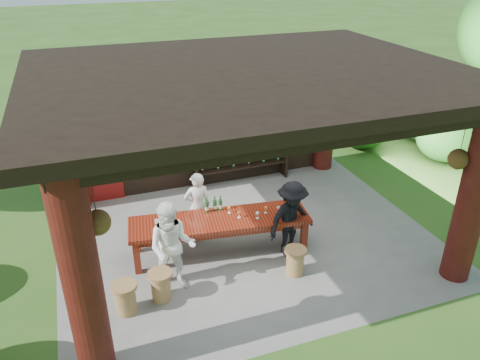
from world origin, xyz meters
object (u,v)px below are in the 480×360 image
object	(u,v)px
wine_shelf	(241,143)
host	(197,207)
stool_far_left	(125,298)
guest_man	(292,219)
napkin_basket	(162,224)
stool_near_right	(295,261)
stool_near_left	(161,285)
guest_woman	(172,247)
tasting_table	(220,224)

from	to	relation	value
wine_shelf	host	distance (m)	2.71
stool_far_left	guest_man	bearing A→B (deg)	9.99
guest_man	napkin_basket	size ratio (longest dim) A/B	5.96
stool_far_left	napkin_basket	size ratio (longest dim) A/B	2.14
guest_man	stool_near_right	bearing A→B (deg)	-119.98
stool_near_right	napkin_basket	size ratio (longest dim) A/B	2.04
wine_shelf	stool_far_left	world-z (taller)	wine_shelf
stool_near_left	guest_woman	distance (m)	0.66
wine_shelf	tasting_table	xyz separation A→B (m)	(-1.42, -2.71, -0.44)
wine_shelf	guest_woman	xyz separation A→B (m)	(-2.50, -3.45, -0.23)
stool_near_left	stool_far_left	xyz separation A→B (m)	(-0.60, -0.12, 0.00)
wine_shelf	stool_near_right	xyz separation A→B (m)	(-0.35, -3.82, -0.79)
tasting_table	host	xyz separation A→B (m)	(-0.27, 0.61, 0.10)
stool_near_left	napkin_basket	bearing A→B (deg)	75.20
stool_near_left	stool_far_left	distance (m)	0.61
wine_shelf	stool_near_left	size ratio (longest dim) A/B	4.39
wine_shelf	tasting_table	distance (m)	3.09
tasting_table	guest_man	xyz separation A→B (m)	(1.25, -0.52, 0.14)
tasting_table	guest_woman	bearing A→B (deg)	-145.32
host	stool_near_left	bearing A→B (deg)	57.13
stool_near_left	napkin_basket	distance (m)	1.21
host	guest_man	xyz separation A→B (m)	(1.53, -1.13, 0.04)
stool_near_right	guest_man	distance (m)	0.79
stool_near_left	stool_far_left	bearing A→B (deg)	-169.14
tasting_table	guest_woman	size ratio (longest dim) A/B	2.08
guest_woman	napkin_basket	distance (m)	0.82
wine_shelf	tasting_table	world-z (taller)	wine_shelf
stool_far_left	napkin_basket	world-z (taller)	napkin_basket
stool_near_right	guest_man	xyz separation A→B (m)	(0.19, 0.59, 0.49)
stool_near_right	guest_woman	bearing A→B (deg)	170.25
guest_woman	napkin_basket	world-z (taller)	guest_woman
wine_shelf	guest_woman	world-z (taller)	wine_shelf
stool_far_left	host	world-z (taller)	host
wine_shelf	guest_man	xyz separation A→B (m)	(-0.16, -3.23, -0.29)
stool_near_left	host	size ratio (longest dim) A/B	0.37
napkin_basket	guest_woman	bearing A→B (deg)	-89.79
stool_far_left	guest_woman	xyz separation A→B (m)	(0.88, 0.34, 0.55)
guest_woman	stool_near_left	bearing A→B (deg)	-123.03
tasting_table	guest_man	distance (m)	1.37
stool_near_right	stool_far_left	bearing A→B (deg)	179.50
stool_far_left	host	distance (m)	2.44
tasting_table	host	distance (m)	0.68
guest_woman	guest_man	xyz separation A→B (m)	(2.33, 0.22, -0.07)
stool_near_left	guest_man	distance (m)	2.70
wine_shelf	guest_man	world-z (taller)	wine_shelf
tasting_table	host	world-z (taller)	host
guest_man	napkin_basket	distance (m)	2.41
stool_far_left	guest_man	distance (m)	3.30
stool_near_right	guest_man	bearing A→B (deg)	72.63
tasting_table	stool_near_left	distance (m)	1.71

